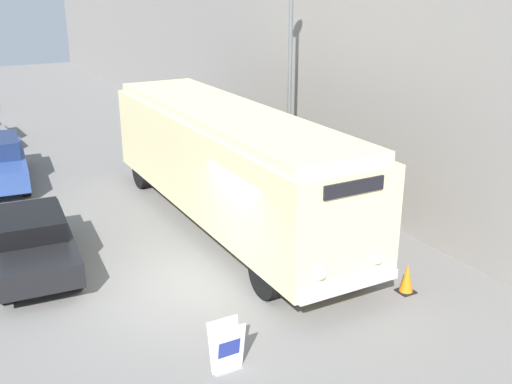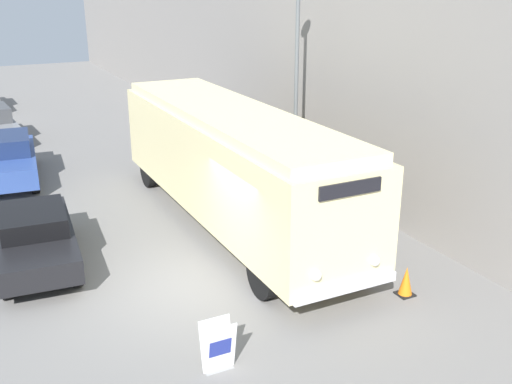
% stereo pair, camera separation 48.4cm
% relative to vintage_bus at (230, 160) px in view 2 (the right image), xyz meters
% --- Properties ---
extents(ground_plane, '(80.00, 80.00, 0.00)m').
position_rel_vintage_bus_xyz_m(ground_plane, '(-2.45, -2.90, -1.85)').
color(ground_plane, slate).
extents(building_wall_right, '(0.30, 60.00, 7.15)m').
position_rel_vintage_bus_xyz_m(building_wall_right, '(4.03, 7.10, 1.73)').
color(building_wall_right, gray).
rests_on(building_wall_right, ground_plane).
extents(vintage_bus, '(2.54, 11.13, 3.24)m').
position_rel_vintage_bus_xyz_m(vintage_bus, '(0.00, 0.00, 0.00)').
color(vintage_bus, black).
rests_on(vintage_bus, ground_plane).
extents(sign_board, '(0.58, 0.36, 0.95)m').
position_rel_vintage_bus_xyz_m(sign_board, '(-2.97, -5.99, -1.39)').
color(sign_board, gray).
rests_on(sign_board, ground_plane).
extents(streetlamp, '(0.36, 0.36, 6.54)m').
position_rel_vintage_bus_xyz_m(streetlamp, '(2.77, 1.29, 2.38)').
color(streetlamp, '#595E60').
rests_on(streetlamp, ground_plane).
extents(parked_car_near, '(2.03, 4.39, 1.35)m').
position_rel_vintage_bus_xyz_m(parked_car_near, '(-5.20, -0.25, -1.14)').
color(parked_car_near, black).
rests_on(parked_car_near, ground_plane).
extents(parked_car_mid, '(2.25, 4.77, 1.55)m').
position_rel_vintage_bus_xyz_m(parked_car_mid, '(-5.19, 6.78, -1.07)').
color(parked_car_mid, black).
rests_on(parked_car_mid, ground_plane).
extents(traffic_cone, '(0.36, 0.36, 0.67)m').
position_rel_vintage_bus_xyz_m(traffic_cone, '(1.69, -5.39, -1.52)').
color(traffic_cone, black).
rests_on(traffic_cone, ground_plane).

